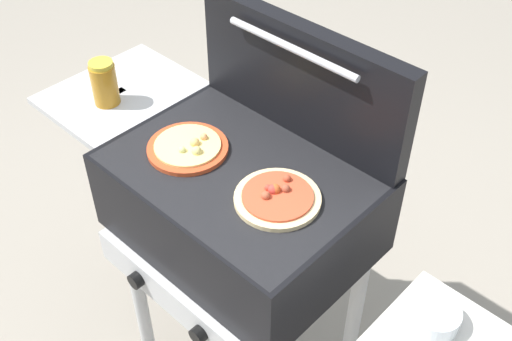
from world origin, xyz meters
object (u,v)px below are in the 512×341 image
Objects in this scene: pizza_cheese at (188,147)px; topping_bowl_near at (435,317)px; sauce_jar at (104,83)px; grill at (237,207)px; pizza_pepperoni at (277,197)px.

pizza_cheese reaches higher than topping_bowl_near.
topping_bowl_near is (1.00, 0.13, -0.22)m from sauce_jar.
topping_bowl_near is at bearing 7.27° from grill.
pizza_pepperoni is at bearing 3.32° from sauce_jar.
topping_bowl_near is at bearing 12.86° from pizza_pepperoni.
grill is at bearing -172.73° from topping_bowl_near.
sauce_jar is (-0.32, -0.01, 0.05)m from pizza_cheese.
sauce_jar reaches higher than pizza_pepperoni.
pizza_cheese is at bearing -175.91° from pizza_pepperoni.
pizza_cheese is 1.02× the size of pizza_pepperoni.
sauce_jar reaches higher than topping_bowl_near.
pizza_cheese is at bearing -170.74° from topping_bowl_near.
sauce_jar is at bearing -176.68° from pizza_pepperoni.
pizza_pepperoni is 1.81× the size of topping_bowl_near.
pizza_pepperoni reaches higher than topping_bowl_near.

